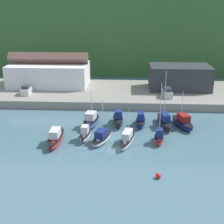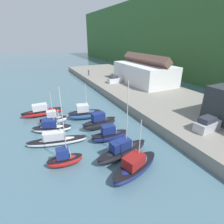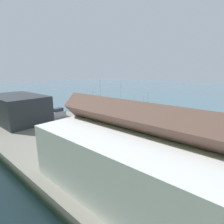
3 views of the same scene
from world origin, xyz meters
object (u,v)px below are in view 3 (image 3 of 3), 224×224
at_px(moored_boat_7, 148,114).
at_px(parked_car_2, 202,158).
at_px(moored_boat_8, 135,112).
at_px(parked_car_1, 57,113).
at_px(moored_boat_0, 144,119).
at_px(moored_boat_2, 113,114).
at_px(moored_boat_5, 176,117).
at_px(moored_boat_4, 94,110).
at_px(pickup_truck_0, 17,99).
at_px(moored_boat_3, 102,112).
at_px(moored_boat_1, 125,117).
at_px(moored_boat_6, 156,115).
at_px(parked_car_0, 29,104).
at_px(moored_boat_9, 121,109).
at_px(mooring_buoy_0, 143,105).
at_px(mooring_buoy_1, 93,99).

height_order(moored_boat_7, parked_car_2, moored_boat_7).
bearing_deg(moored_boat_8, parked_car_1, 79.79).
xyz_separation_m(moored_boat_0, moored_boat_2, (9.04, 1.06, -0.14)).
height_order(moored_boat_5, moored_boat_8, moored_boat_8).
xyz_separation_m(moored_boat_4, parked_car_2, (-33.03, 13.90, 1.71)).
xyz_separation_m(moored_boat_0, moored_boat_8, (6.69, -6.33, -0.33)).
bearing_deg(pickup_truck_0, moored_boat_3, -161.15).
xyz_separation_m(moored_boat_1, moored_boat_2, (4.17, -0.08, -0.16)).
height_order(moored_boat_6, parked_car_0, parked_car_0).
xyz_separation_m(moored_boat_0, moored_boat_6, (-0.31, -5.71, -0.15)).
relative_size(moored_boat_0, moored_boat_6, 1.42).
distance_m(moored_boat_2, moored_boat_3, 4.32).
relative_size(moored_boat_1, parked_car_0, 1.48).
distance_m(moored_boat_1, parked_car_2, 25.27).
bearing_deg(moored_boat_7, moored_boat_1, 90.33).
xyz_separation_m(moored_boat_5, parked_car_0, (36.08, 20.55, 1.74)).
bearing_deg(moored_boat_6, pickup_truck_0, 25.66).
bearing_deg(moored_boat_0, parked_car_0, 33.90).
height_order(moored_boat_3, parked_car_1, moored_boat_3).
distance_m(moored_boat_2, parked_car_0, 25.40).
height_order(moored_boat_6, pickup_truck_0, pickup_truck_0).
relative_size(moored_boat_8, moored_boat_9, 0.88).
height_order(moored_boat_5, moored_boat_7, moored_boat_7).
height_order(moored_boat_8, mooring_buoy_0, moored_boat_8).
relative_size(moored_boat_4, moored_boat_9, 0.75).
bearing_deg(mooring_buoy_1, mooring_buoy_0, -177.23).
bearing_deg(moored_boat_6, moored_boat_0, 91.31).
height_order(moored_boat_5, parked_car_2, parked_car_2).
height_order(moored_boat_7, pickup_truck_0, moored_boat_7).
relative_size(moored_boat_8, mooring_buoy_0, 11.67).
height_order(moored_boat_2, mooring_buoy_0, moored_boat_2).
distance_m(moored_boat_1, moored_boat_4, 11.73).
bearing_deg(moored_boat_5, moored_boat_2, 30.19).
xyz_separation_m(moored_boat_0, mooring_buoy_1, (35.15, -15.93, -0.73)).
xyz_separation_m(moored_boat_2, moored_boat_7, (-6.58, -7.47, -0.16)).
bearing_deg(moored_boat_9, moored_boat_7, -173.00).
distance_m(moored_boat_1, moored_boat_3, 8.48).
distance_m(parked_car_0, mooring_buoy_1, 29.70).
distance_m(moored_boat_3, moored_boat_4, 3.24).
bearing_deg(mooring_buoy_1, moored_boat_5, 167.62).
distance_m(moored_boat_2, moored_boat_5, 16.18).
relative_size(moored_boat_4, mooring_buoy_0, 9.95).
xyz_separation_m(moored_boat_2, parked_car_2, (-25.48, 13.58, 1.70)).
height_order(moored_boat_2, moored_boat_6, moored_boat_2).
height_order(moored_boat_2, moored_boat_9, moored_boat_9).
distance_m(moored_boat_3, parked_car_1, 13.42).
distance_m(parked_car_0, parked_car_2, 47.62).
relative_size(moored_boat_2, moored_boat_5, 0.73).
bearing_deg(moored_boat_6, mooring_buoy_1, -11.71).
xyz_separation_m(moored_boat_0, mooring_buoy_0, (10.74, -17.11, -0.70)).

